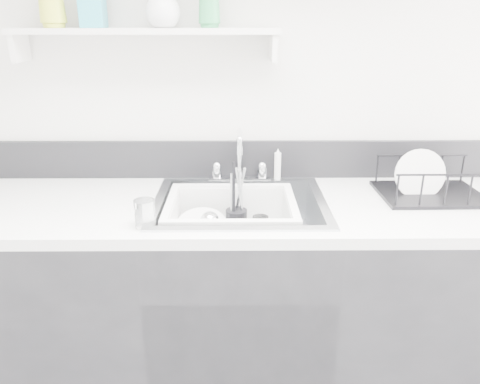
{
  "coord_description": "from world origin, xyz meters",
  "views": [
    {
      "loc": [
        -0.01,
        -0.43,
        1.56
      ],
      "look_at": [
        0.0,
        1.14,
        0.98
      ],
      "focal_mm": 35.0,
      "sensor_mm": 36.0,
      "label": 1
    }
  ],
  "objects_px": {
    "wash_tub": "(231,223)",
    "dish_rack": "(432,179)",
    "sink": "(240,224)",
    "counter_run": "(240,308)"
  },
  "relations": [
    {
      "from": "counter_run",
      "to": "wash_tub",
      "type": "distance_m",
      "value": 0.39
    },
    {
      "from": "sink",
      "to": "wash_tub",
      "type": "relative_size",
      "value": 1.33
    },
    {
      "from": "sink",
      "to": "wash_tub",
      "type": "bearing_deg",
      "value": -151.55
    },
    {
      "from": "sink",
      "to": "wash_tub",
      "type": "distance_m",
      "value": 0.04
    },
    {
      "from": "counter_run",
      "to": "wash_tub",
      "type": "relative_size",
      "value": 6.67
    },
    {
      "from": "counter_run",
      "to": "sink",
      "type": "relative_size",
      "value": 5.0
    },
    {
      "from": "wash_tub",
      "to": "dish_rack",
      "type": "distance_m",
      "value": 0.79
    },
    {
      "from": "counter_run",
      "to": "sink",
      "type": "bearing_deg",
      "value": 0.0
    },
    {
      "from": "counter_run",
      "to": "wash_tub",
      "type": "xyz_separation_m",
      "value": [
        -0.03,
        -0.02,
        0.39
      ]
    },
    {
      "from": "counter_run",
      "to": "wash_tub",
      "type": "bearing_deg",
      "value": -151.55
    }
  ]
}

